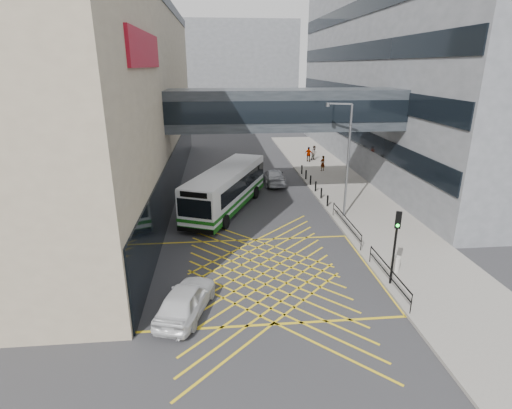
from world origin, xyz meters
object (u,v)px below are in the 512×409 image
object	(u,v)px
car_silver	(274,176)
pedestrian_b	(314,153)
pedestrian_a	(323,163)
litter_bin	(395,264)
pedestrian_c	(309,154)
car_dark	(248,175)
street_lamp	(346,154)
car_white	(186,299)
traffic_light	(396,238)
bus	(227,188)

from	to	relation	value
car_silver	pedestrian_b	xyz separation A→B (m)	(6.02, 8.90, 0.27)
car_silver	pedestrian_a	size ratio (longest dim) A/B	2.90
litter_bin	pedestrian_c	size ratio (longest dim) A/B	0.49
car_dark	street_lamp	xyz separation A→B (m)	(6.16, -10.42, 4.13)
car_white	litter_bin	xyz separation A→B (m)	(10.99, 2.68, -0.17)
car_dark	litter_bin	xyz separation A→B (m)	(6.55, -18.90, -0.08)
traffic_light	pedestrian_a	distance (m)	23.25
car_white	pedestrian_a	xyz separation A→B (m)	(12.56, 24.41, 0.22)
pedestrian_a	litter_bin	bearing A→B (deg)	55.98
car_dark	bus	bearing A→B (deg)	49.95
car_silver	car_dark	bearing A→B (deg)	-22.78
car_white	car_silver	world-z (taller)	car_white
car_silver	litter_bin	world-z (taller)	car_silver
car_dark	car_silver	world-z (taller)	car_silver
car_white	car_silver	xyz separation A→B (m)	(6.85, 20.53, -0.02)
car_white	pedestrian_c	world-z (taller)	pedestrian_c
bus	car_silver	distance (m)	8.13
car_white	pedestrian_c	distance (m)	31.13
street_lamp	pedestrian_a	world-z (taller)	street_lamp
street_lamp	car_dark	bearing A→B (deg)	139.09
pedestrian_a	car_dark	bearing A→B (deg)	-10.71
traffic_light	pedestrian_c	world-z (taller)	traffic_light
bus	pedestrian_b	size ratio (longest dim) A/B	6.95
bus	litter_bin	size ratio (longest dim) A/B	13.80
street_lamp	car_white	bearing A→B (deg)	-115.00
car_dark	traffic_light	bearing A→B (deg)	81.67
car_white	car_dark	distance (m)	22.04
traffic_light	pedestrian_c	distance (m)	27.48
bus	car_white	world-z (taller)	bus
car_dark	street_lamp	world-z (taller)	street_lamp
bus	litter_bin	world-z (taller)	bus
traffic_light	pedestrian_a	size ratio (longest dim) A/B	2.47
bus	pedestrian_b	world-z (taller)	bus
car_dark	pedestrian_a	world-z (taller)	pedestrian_a
bus	car_silver	size ratio (longest dim) A/B	2.49
bus	car_silver	world-z (taller)	bus
car_silver	litter_bin	distance (m)	18.32
car_silver	pedestrian_a	distance (m)	6.91
traffic_light	pedestrian_b	size ratio (longest dim) A/B	2.38
pedestrian_b	pedestrian_c	distance (m)	1.11
pedestrian_c	litter_bin	bearing A→B (deg)	119.62
street_lamp	pedestrian_c	world-z (taller)	street_lamp
car_silver	pedestrian_c	size ratio (longest dim) A/B	2.75
bus	litter_bin	xyz separation A→B (m)	(8.73, -11.22, -1.15)
traffic_light	street_lamp	world-z (taller)	street_lamp
traffic_light	pedestrian_b	xyz separation A→B (m)	(2.68, 28.09, -1.75)
street_lamp	litter_bin	world-z (taller)	street_lamp
street_lamp	pedestrian_b	bearing A→B (deg)	101.44
traffic_light	litter_bin	size ratio (longest dim) A/B	4.72
bus	pedestrian_a	size ratio (longest dim) A/B	7.22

